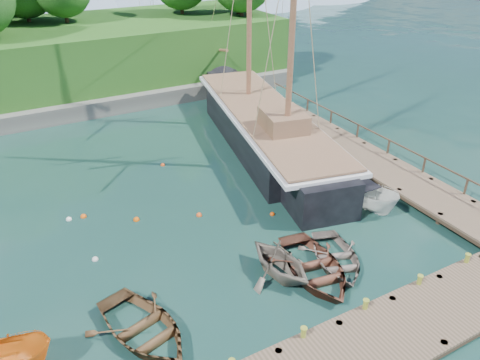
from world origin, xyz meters
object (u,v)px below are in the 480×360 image
object	(u,v)px
rowboat_0	(144,335)
cabin_boat_white	(360,206)
rowboat_2	(313,274)
schooner	(265,131)
rowboat_1	(279,275)
rowboat_3	(335,263)

from	to	relation	value
rowboat_0	cabin_boat_white	size ratio (longest dim) A/B	1.04
rowboat_2	schooner	distance (m)	14.01
rowboat_2	cabin_boat_white	world-z (taller)	cabin_boat_white
rowboat_1	rowboat_3	xyz separation A→B (m)	(2.78, -0.58, 0.00)
rowboat_0	rowboat_2	distance (m)	7.92
rowboat_0	rowboat_3	world-z (taller)	rowboat_0
rowboat_0	rowboat_1	xyz separation A→B (m)	(6.52, 0.44, 0.00)
rowboat_3	cabin_boat_white	distance (m)	5.55
schooner	rowboat_0	bearing A→B (deg)	-124.44
rowboat_2	rowboat_1	bearing A→B (deg)	162.37
rowboat_0	schooner	xyz separation A→B (m)	(13.23, 12.66, 1.11)
rowboat_3	cabin_boat_white	xyz separation A→B (m)	(4.44, 3.34, 0.00)
rowboat_2	schooner	world-z (taller)	schooner
rowboat_3	schooner	distance (m)	13.43
cabin_boat_white	schooner	distance (m)	9.54
rowboat_2	rowboat_3	distance (m)	1.39
rowboat_0	rowboat_1	bearing A→B (deg)	-12.39
cabin_boat_white	schooner	size ratio (longest dim) A/B	0.17
rowboat_0	rowboat_3	bearing A→B (deg)	-17.10
rowboat_1	rowboat_3	size ratio (longest dim) A/B	0.87
rowboat_2	cabin_boat_white	distance (m)	6.77
rowboat_2	schooner	size ratio (longest dim) A/B	0.18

